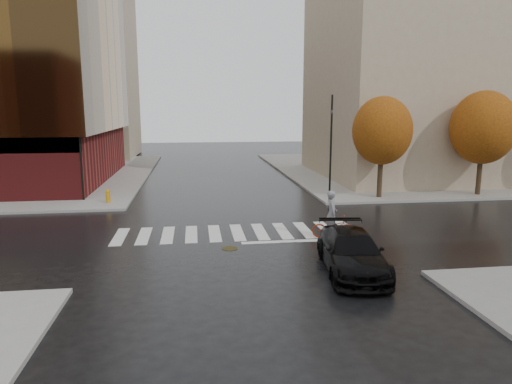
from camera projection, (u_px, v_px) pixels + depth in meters
ground at (239, 235)px, 21.44m from camera, size 120.00×120.00×0.00m
sidewalk_ne at (431, 168)px, 44.68m from camera, size 30.00×30.00×0.15m
crosswalk at (238, 232)px, 21.93m from camera, size 12.00×3.00×0.01m
building_ne_tan at (418, 69)px, 38.61m from camera, size 16.00×16.00×18.00m
building_nw_far at (72, 71)px, 53.52m from camera, size 14.00×12.00×20.00m
tree_ne_a at (382, 131)px, 29.17m from camera, size 3.80×3.80×6.50m
tree_ne_b at (483, 128)px, 30.07m from camera, size 4.20×4.20×6.89m
sedan at (352, 252)px, 16.59m from camera, size 2.70×5.30×1.47m
cyclist at (333, 222)px, 20.89m from camera, size 2.04×1.03×2.21m
traffic_light_nw at (79, 127)px, 28.15m from camera, size 0.24×0.21×7.94m
traffic_light_ne at (331, 143)px, 27.73m from camera, size 0.14×0.17×6.54m
fire_hydrant at (108, 195)px, 28.07m from camera, size 0.29×0.29×0.83m
manhole at (230, 248)px, 19.41m from camera, size 0.75×0.75×0.01m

